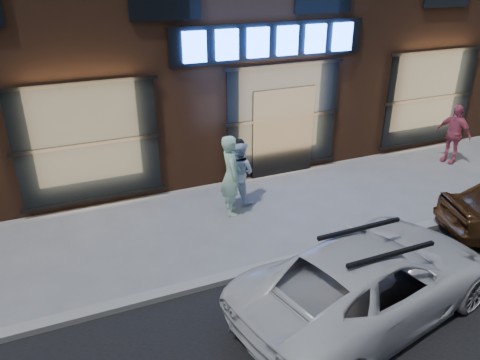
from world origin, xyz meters
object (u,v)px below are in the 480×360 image
object	(u,v)px
man_cap	(240,172)
passerby	(453,134)
white_suv	(369,278)
man_bowtie	(231,175)

from	to	relation	value
man_cap	passerby	world-z (taller)	passerby
man_cap	white_suv	bearing A→B (deg)	155.31
passerby	white_suv	distance (m)	7.64
man_cap	passerby	size ratio (longest dim) A/B	0.91
man_cap	man_bowtie	bearing A→B (deg)	108.13
man_bowtie	passerby	distance (m)	7.07
man_bowtie	man_cap	xyz separation A→B (m)	(0.40, 0.45, -0.18)
man_cap	passerby	distance (m)	6.65
man_bowtie	passerby	xyz separation A→B (m)	(7.06, 0.37, -0.10)
man_bowtie	white_suv	distance (m)	4.14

